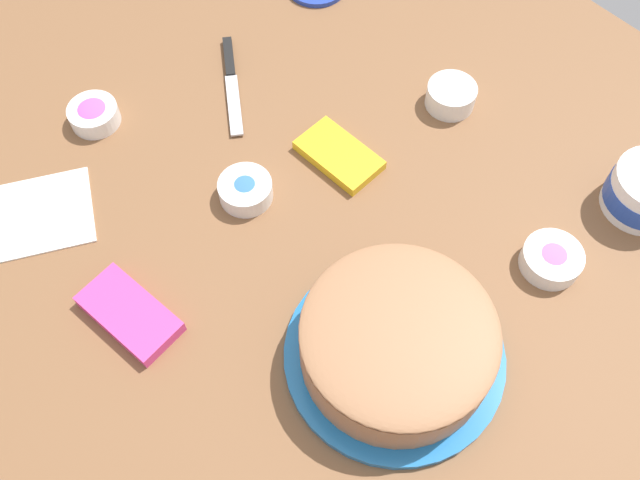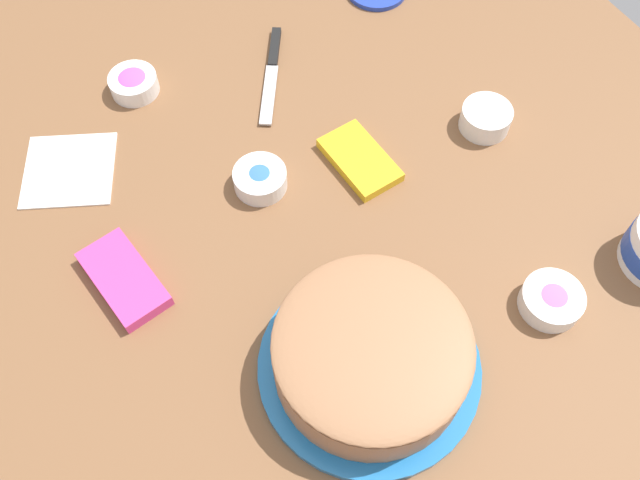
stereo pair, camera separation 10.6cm
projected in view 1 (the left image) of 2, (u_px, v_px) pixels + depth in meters
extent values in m
plane|color=brown|center=(285.00, 201.00, 1.14)|extent=(1.54, 1.54, 0.00)
cylinder|color=#1E6BB2|center=(394.00, 355.00, 1.00)|extent=(0.32, 0.32, 0.01)
cylinder|color=#DBB77A|center=(397.00, 345.00, 0.96)|extent=(0.25, 0.25, 0.06)
cylinder|color=#9E6B47|center=(397.00, 344.00, 0.96)|extent=(0.27, 0.27, 0.07)
ellipsoid|color=#9E6B47|center=(400.00, 332.00, 0.92)|extent=(0.27, 0.27, 0.02)
cube|color=silver|center=(234.00, 105.00, 1.24)|extent=(0.13, 0.10, 0.00)
cube|color=black|center=(229.00, 57.00, 1.30)|extent=(0.09, 0.07, 0.01)
cylinder|color=white|center=(94.00, 115.00, 1.21)|extent=(0.09, 0.09, 0.03)
cylinder|color=#B251C6|center=(93.00, 113.00, 1.21)|extent=(0.07, 0.07, 0.01)
ellipsoid|color=#B251C6|center=(92.00, 111.00, 1.20)|extent=(0.06, 0.06, 0.02)
cylinder|color=white|center=(451.00, 96.00, 1.23)|extent=(0.09, 0.09, 0.04)
cylinder|color=orange|center=(451.00, 95.00, 1.23)|extent=(0.07, 0.07, 0.01)
ellipsoid|color=orange|center=(452.00, 92.00, 1.22)|extent=(0.06, 0.06, 0.02)
cylinder|color=white|center=(246.00, 190.00, 1.13)|extent=(0.09, 0.09, 0.04)
cylinder|color=blue|center=(245.00, 189.00, 1.13)|extent=(0.07, 0.07, 0.01)
ellipsoid|color=blue|center=(245.00, 187.00, 1.12)|extent=(0.06, 0.06, 0.02)
cylinder|color=white|center=(551.00, 259.00, 1.07)|extent=(0.09, 0.09, 0.03)
cylinder|color=pink|center=(552.00, 259.00, 1.06)|extent=(0.08, 0.08, 0.01)
ellipsoid|color=pink|center=(553.00, 256.00, 1.06)|extent=(0.07, 0.07, 0.02)
cube|color=yellow|center=(339.00, 155.00, 1.18)|extent=(0.15, 0.09, 0.02)
cube|color=#E53D8E|center=(130.00, 314.00, 1.03)|extent=(0.17, 0.10, 0.02)
cube|color=white|center=(45.00, 213.00, 1.13)|extent=(0.20, 0.20, 0.01)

